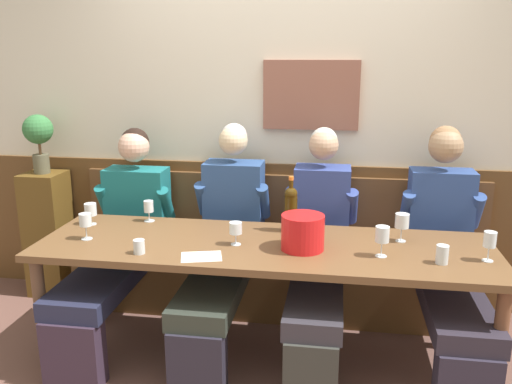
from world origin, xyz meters
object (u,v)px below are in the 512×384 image
Objects in this scene: ice_bucket at (303,232)px; wine_glass_center_rear at (490,241)px; person_center_right_seat at (225,236)px; wine_glass_center_front at (236,229)px; water_tumbler_center at (442,254)px; wine_glass_near_bucket at (91,210)px; person_left_seat at (319,242)px; wine_glass_mid_left at (382,236)px; wine_glass_by_bottle at (85,221)px; wine_glass_right_end at (402,222)px; potted_plant at (38,135)px; water_tumbler_left at (139,247)px; dining_table at (264,256)px; wine_bottle_green_tall at (291,208)px; person_center_left_seat at (120,235)px; wall_bench at (277,272)px; person_right_seat at (447,247)px; wine_glass_left_end at (149,208)px.

wine_glass_center_rear is at bearing -1.67° from ice_bucket.
wine_glass_center_front is at bearing -69.28° from person_center_right_seat.
wine_glass_center_front reaches higher than water_tumbler_center.
person_left_seat is at bearing 6.73° from wine_glass_near_bucket.
wine_glass_by_bottle is at bearing 179.50° from wine_glass_mid_left.
wine_glass_right_end is 1.06× the size of wine_glass_by_bottle.
potted_plant is at bearing 139.53° from wine_glass_near_bucket.
wine_glass_center_rear reaches higher than water_tumbler_left.
dining_table is 16.08× the size of wine_glass_center_rear.
ice_bucket is 0.72m from water_tumbler_center.
water_tumbler_center is at bearing -9.59° from wine_glass_mid_left.
dining_table is 0.80m from wine_glass_right_end.
potted_plant is at bearing 154.73° from wine_glass_center_front.
wine_bottle_green_tall is at bearing 61.89° from dining_table.
wine_glass_center_rear is 2.18m from wine_glass_by_bottle.
potted_plant reaches higher than person_center_left_seat.
person_left_seat is at bearing 0.83° from person_center_left_seat.
wine_glass_mid_left is at bearing -178.05° from wine_glass_center_rear.
water_tumbler_left is at bearing -173.12° from wine_glass_mid_left.
person_center_left_seat is 16.84× the size of water_tumbler_left.
person_left_seat reaches higher than wine_glass_center_front.
person_left_seat is 13.55× the size of water_tumbler_center.
ice_bucket reaches higher than wine_glass_near_bucket.
person_left_seat reaches higher than water_tumbler_left.
water_tumbler_left is at bearing -124.66° from wall_bench.
person_right_seat reaches higher than wine_glass_near_bucket.
wine_glass_near_bucket and wine_glass_left_end have the same top height.
person_center_left_seat is 13.22× the size of water_tumbler_center.
wine_glass_mid_left is (0.63, -0.76, 0.57)m from wall_bench.
wine_glass_mid_left is at bearing -8.80° from dining_table.
wine_glass_by_bottle is at bearing -47.89° from potted_plant.
wine_glass_by_bottle is 1.14× the size of wine_glass_left_end.
person_left_seat is 7.95× the size of wine_glass_mid_left.
wall_bench is 17.52× the size of wine_glass_right_end.
wine_glass_center_front is (0.15, -0.38, 0.19)m from person_center_right_seat.
person_left_seat is 2.13m from potted_plant.
wine_glass_center_front is at bearing -134.94° from wine_bottle_green_tall.
wine_glass_by_bottle is (-1.77, -0.24, -0.01)m from wine_glass_right_end.
wine_glass_center_rear is at bearing 1.95° from wine_glass_mid_left.
wine_glass_mid_left is at bearing -52.57° from person_left_seat.
wine_glass_by_bottle is (-0.02, -0.41, 0.22)m from person_center_left_seat.
wine_glass_by_bottle is 0.42m from water_tumbler_left.
dining_table is 1.13m from wine_glass_near_bucket.
wine_glass_center_rear is at bearing -3.91° from dining_table.
wall_bench is at bearing 132.69° from person_left_seat.
wine_glass_center_front reaches higher than water_tumbler_left.
wall_bench is 17.28× the size of wine_glass_mid_left.
person_right_seat reaches higher than person_left_seat.
water_tumbler_left is at bearing -23.81° from wine_glass_by_bottle.
wall_bench reaches higher than ice_bucket.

